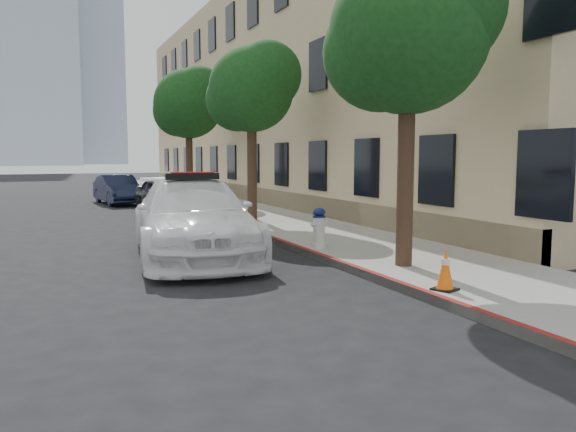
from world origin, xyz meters
The scene contains 14 objects.
ground centered at (0.00, 0.00, 0.00)m, with size 120.00×120.00×0.00m, color black.
sidewalk centered at (3.60, 10.00, 0.07)m, with size 3.20×50.00×0.15m, color gray.
curb_strip centered at (2.06, 10.00, 0.07)m, with size 0.12×50.00×0.15m, color maroon.
building centered at (9.20, 15.00, 5.00)m, with size 8.00×36.00×10.00m, color tan.
tower_left centered at (-4.00, 120.00, 30.00)m, with size 18.00×14.00×60.00m, color #9EA8B7.
tower_right centered at (9.00, 135.00, 22.00)m, with size 14.00×14.00×44.00m, color #9EA8B7.
tree_near centered at (2.93, -2.01, 4.27)m, with size 2.92×2.82×5.62m.
tree_mid centered at (2.93, 5.99, 4.16)m, with size 2.77×2.64×5.43m.
tree_far centered at (2.93, 13.99, 4.39)m, with size 3.10×3.00×5.81m.
police_car centered at (-0.18, 1.18, 0.82)m, with size 2.99×5.91×1.79m.
parked_car_mid centered at (1.18, 11.13, 0.64)m, with size 1.50×3.73×1.27m, color black.
parked_car_far centered at (-0.02, 15.16, 0.64)m, with size 1.36×3.89×1.28m, color black.
fire_hydrant centered at (2.35, 0.31, 0.57)m, with size 0.36×0.33×0.87m.
traffic_cone centered at (2.35, -3.82, 0.46)m, with size 0.42×0.42×0.62m.
Camera 1 is at (-3.06, -10.35, 2.14)m, focal length 35.00 mm.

